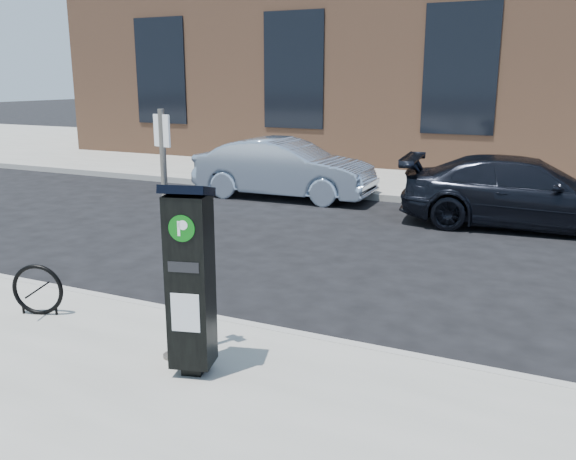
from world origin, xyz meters
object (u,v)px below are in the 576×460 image
Objects in this scene: car_silver at (284,168)px; car_dark at (524,193)px; bike_rack at (38,290)px; sign_pole at (167,240)px; parking_kiosk at (190,278)px.

car_silver is 5.43m from car_dark.
car_dark is at bearing -99.98° from car_silver.
bike_rack is at bearing -176.64° from car_silver.
sign_pole is at bearing 156.68° from car_dark.
sign_pole is 3.93× the size of bike_rack.
car_dark is (2.14, 7.94, -0.39)m from parking_kiosk.
car_silver is (-0.86, 8.21, 0.26)m from bike_rack.
parking_kiosk is 0.75× the size of sign_pole.
parking_kiosk reaches higher than car_dark.
car_silver reaches higher than bike_rack.
bike_rack is 8.77m from car_dark.
bike_rack is (-2.39, 0.43, -0.61)m from parking_kiosk.
sign_pole is at bearing -26.81° from bike_rack.
sign_pole reaches higher than bike_rack.
car_dark is at bearing 39.14° from bike_rack.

